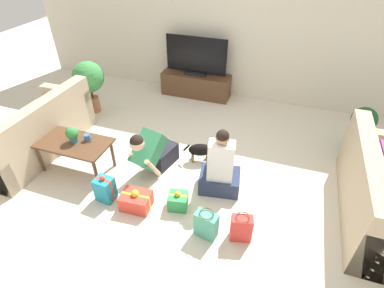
# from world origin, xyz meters

# --- Properties ---
(ground_plane) EXTENTS (16.00, 16.00, 0.00)m
(ground_plane) POSITION_xyz_m (0.00, 0.00, 0.00)
(ground_plane) COLOR beige
(wall_back) EXTENTS (8.40, 0.06, 2.60)m
(wall_back) POSITION_xyz_m (0.00, 2.63, 1.30)
(wall_back) COLOR beige
(wall_back) RESTS_ON ground_plane
(sofa_left) EXTENTS (0.90, 1.93, 0.88)m
(sofa_left) POSITION_xyz_m (-2.40, -0.18, 0.31)
(sofa_left) COLOR tan
(sofa_left) RESTS_ON ground_plane
(sofa_right) EXTENTS (0.90, 1.93, 0.88)m
(sofa_right) POSITION_xyz_m (2.40, 0.10, 0.31)
(sofa_right) COLOR tan
(sofa_right) RESTS_ON ground_plane
(coffee_table) EXTENTS (1.02, 0.54, 0.47)m
(coffee_table) POSITION_xyz_m (-1.53, -0.35, 0.42)
(coffee_table) COLOR brown
(coffee_table) RESTS_ON ground_plane
(tv_console) EXTENTS (1.37, 0.40, 0.46)m
(tv_console) POSITION_xyz_m (-0.66, 2.36, 0.23)
(tv_console) COLOR brown
(tv_console) RESTS_ON ground_plane
(tv) EXTENTS (1.20, 0.20, 0.74)m
(tv) POSITION_xyz_m (-0.66, 2.36, 0.79)
(tv) COLOR black
(tv) RESTS_ON tv_console
(potted_plant_corner_right) EXTENTS (0.37, 0.37, 0.74)m
(potted_plant_corner_right) POSITION_xyz_m (2.25, 1.42, 0.41)
(potted_plant_corner_right) COLOR #336B84
(potted_plant_corner_right) RESTS_ON ground_plane
(potted_plant_corner_left) EXTENTS (0.55, 0.55, 0.96)m
(potted_plant_corner_left) POSITION_xyz_m (-2.25, 1.13, 0.65)
(potted_plant_corner_left) COLOR #A36042
(potted_plant_corner_left) RESTS_ON ground_plane
(person_kneeling) EXTENTS (0.48, 0.81, 0.77)m
(person_kneeling) POSITION_xyz_m (-0.48, -0.04, 0.34)
(person_kneeling) COLOR #23232D
(person_kneeling) RESTS_ON ground_plane
(person_sitting) EXTENTS (0.58, 0.54, 0.96)m
(person_sitting) POSITION_xyz_m (0.49, -0.10, 0.34)
(person_sitting) COLOR #283351
(person_sitting) RESTS_ON ground_plane
(dog) EXTENTS (0.54, 0.28, 0.32)m
(dog) POSITION_xyz_m (0.12, 0.41, 0.20)
(dog) COLOR black
(dog) RESTS_ON ground_plane
(gift_box_a) EXTENTS (0.38, 0.30, 0.28)m
(gift_box_a) POSITION_xyz_m (-0.40, -0.74, 0.11)
(gift_box_a) COLOR red
(gift_box_a) RESTS_ON ground_plane
(gift_box_b) EXTENTS (0.27, 0.26, 0.27)m
(gift_box_b) POSITION_xyz_m (0.08, -0.57, 0.11)
(gift_box_b) COLOR #2D934C
(gift_box_b) RESTS_ON ground_plane
(gift_box_c) EXTENTS (0.23, 0.20, 0.39)m
(gift_box_c) POSITION_xyz_m (-0.83, -0.75, 0.17)
(gift_box_c) COLOR teal
(gift_box_c) RESTS_ON ground_plane
(gift_bag_a) EXTENTS (0.27, 0.19, 0.36)m
(gift_bag_a) POSITION_xyz_m (0.53, -0.86, 0.17)
(gift_bag_a) COLOR #4CA384
(gift_bag_a) RESTS_ON ground_plane
(gift_bag_b) EXTENTS (0.26, 0.18, 0.36)m
(gift_bag_b) POSITION_xyz_m (0.91, -0.78, 0.17)
(gift_bag_b) COLOR red
(gift_bag_b) RESTS_ON ground_plane
(mug) EXTENTS (0.12, 0.08, 0.09)m
(mug) POSITION_xyz_m (-1.35, -0.25, 0.52)
(mug) COLOR #386BAD
(mug) RESTS_ON coffee_table
(tabletop_plant) EXTENTS (0.17, 0.17, 0.22)m
(tabletop_plant) POSITION_xyz_m (-1.51, -0.34, 0.59)
(tabletop_plant) COLOR #336B84
(tabletop_plant) RESTS_ON coffee_table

